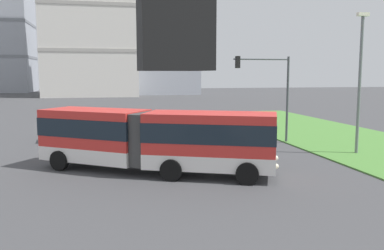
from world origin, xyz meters
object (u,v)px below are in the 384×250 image
(apartment_tower_westcentre, at_px, (90,12))
(apartment_tower_centre, at_px, (157,11))
(traffic_light_far_right, at_px, (270,84))
(streetlight_median, at_px, (360,77))
(car_silver_hatch, at_px, (77,130))
(articulated_bus, at_px, (154,139))

(apartment_tower_westcentre, height_order, apartment_tower_centre, apartment_tower_centre)
(traffic_light_far_right, distance_m, apartment_tower_centre, 74.73)
(streetlight_median, bearing_deg, apartment_tower_centre, 91.44)
(traffic_light_far_right, bearing_deg, car_silver_hatch, 163.36)
(car_silver_hatch, relative_size, streetlight_median, 0.55)
(apartment_tower_westcentre, bearing_deg, streetlight_median, -76.61)
(car_silver_hatch, height_order, apartment_tower_centre, apartment_tower_centre)
(articulated_bus, distance_m, traffic_light_far_right, 11.44)
(streetlight_median, xyz_separation_m, apartment_tower_westcentre, (-17.45, 73.28, 13.68))
(streetlight_median, bearing_deg, articulated_bus, -170.60)
(traffic_light_far_right, relative_size, apartment_tower_centre, 0.15)
(car_silver_hatch, xyz_separation_m, apartment_tower_westcentre, (-0.70, 64.53, 17.52))
(articulated_bus, relative_size, apartment_tower_centre, 0.29)
(articulated_bus, distance_m, streetlight_median, 12.93)
(articulated_bus, bearing_deg, apartment_tower_westcentre, 93.82)
(articulated_bus, relative_size, streetlight_median, 1.38)
(articulated_bus, distance_m, apartment_tower_westcentre, 77.31)
(articulated_bus, bearing_deg, apartment_tower_centre, 82.55)
(car_silver_hatch, distance_m, traffic_light_far_right, 14.11)
(streetlight_median, bearing_deg, apartment_tower_westcentre, 103.39)
(apartment_tower_centre, bearing_deg, traffic_light_far_right, -91.30)
(traffic_light_far_right, distance_m, apartment_tower_westcentre, 71.26)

